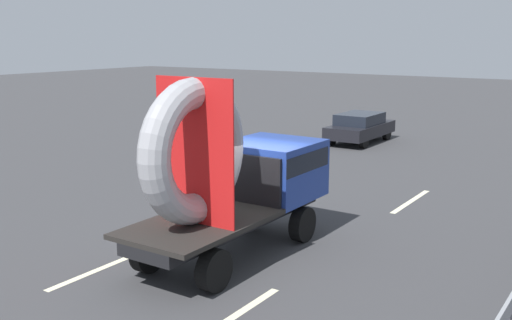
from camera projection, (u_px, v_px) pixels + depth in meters
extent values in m
plane|color=#38383A|center=(238.00, 245.00, 13.86)|extent=(120.00, 120.00, 0.00)
cylinder|color=black|center=(243.00, 212.00, 14.95)|extent=(0.28, 0.83, 0.83)
cylinder|color=black|center=(302.00, 224.00, 14.03)|extent=(0.28, 0.83, 0.83)
cylinder|color=black|center=(148.00, 252.00, 12.20)|extent=(0.28, 0.83, 0.83)
cylinder|color=black|center=(214.00, 270.00, 11.28)|extent=(0.28, 0.83, 0.83)
cube|color=black|center=(230.00, 219.00, 13.03)|extent=(1.30, 5.41, 0.25)
cube|color=navy|center=(272.00, 169.00, 14.24)|extent=(2.00, 2.03, 1.35)
cube|color=black|center=(271.00, 157.00, 14.14)|extent=(2.02, 1.93, 0.44)
cube|color=black|center=(201.00, 223.00, 12.17)|extent=(2.00, 3.37, 0.10)
cube|color=black|center=(247.00, 179.00, 13.38)|extent=(1.80, 0.08, 1.10)
torus|color=#9E9EA3|center=(195.00, 152.00, 11.74)|extent=(0.62, 2.91, 2.91)
cube|color=red|center=(195.00, 152.00, 11.74)|extent=(1.90, 0.03, 2.91)
cylinder|color=black|center=(357.00, 130.00, 28.62)|extent=(0.21, 0.62, 0.62)
cylinder|color=black|center=(387.00, 133.00, 27.79)|extent=(0.21, 0.62, 0.62)
cylinder|color=black|center=(332.00, 138.00, 26.49)|extent=(0.21, 0.62, 0.62)
cylinder|color=black|center=(364.00, 141.00, 25.67)|extent=(0.21, 0.62, 0.62)
cube|color=black|center=(360.00, 130.00, 27.09)|extent=(1.75, 4.08, 0.53)
cube|color=black|center=(360.00, 119.00, 26.91)|extent=(1.58, 2.29, 0.49)
cylinder|color=slate|center=(512.00, 316.00, 9.76)|extent=(0.10, 0.10, 0.55)
cube|color=beige|center=(92.00, 272.00, 12.24)|extent=(0.16, 2.23, 0.01)
cube|color=beige|center=(294.00, 189.00, 18.94)|extent=(0.16, 2.29, 0.01)
cube|color=beige|center=(246.00, 309.00, 10.60)|extent=(0.16, 2.00, 0.01)
cube|color=beige|center=(411.00, 201.00, 17.49)|extent=(0.16, 2.92, 0.01)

